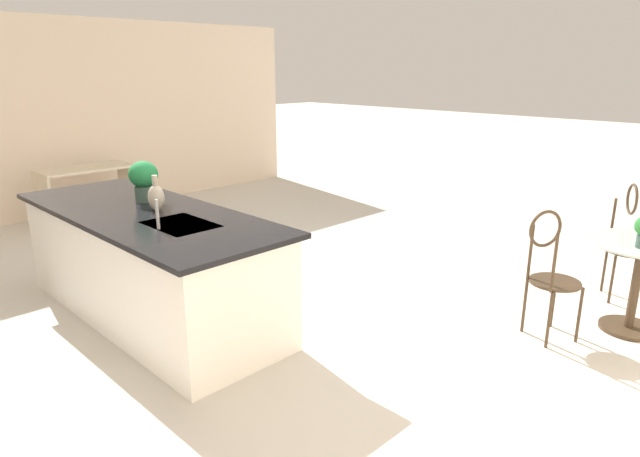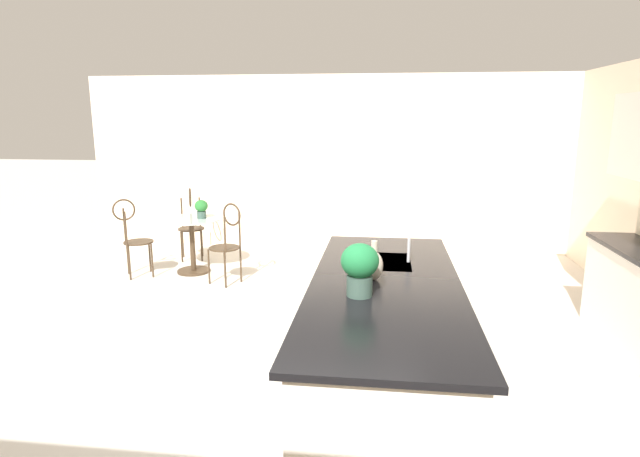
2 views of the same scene
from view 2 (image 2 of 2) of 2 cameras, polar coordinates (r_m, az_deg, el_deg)
ground_plane at (r=4.42m, az=-4.59°, el=-15.68°), size 40.00×40.00×0.00m
wall_left_window at (r=8.16m, az=1.33°, el=7.16°), size 0.12×7.80×2.70m
kitchen_island at (r=3.87m, az=7.07°, el=-12.33°), size 2.80×1.06×0.92m
bistro_table at (r=7.16m, az=-13.90°, el=-1.24°), size 0.80×0.80×0.74m
chair_near_window at (r=7.16m, az=-19.88°, el=-0.57°), size 0.52×0.52×1.04m
chair_by_island at (r=6.53m, az=-10.19°, el=-1.22°), size 0.51×0.52×1.04m
chair_toward_desk at (r=7.85m, az=-14.03°, el=0.87°), size 0.52×0.48×1.04m
sink_faucet at (r=4.21m, az=9.75°, el=-2.22°), size 0.02×0.02×0.22m
potted_plant_on_table at (r=7.06m, az=-12.95°, el=2.24°), size 0.18×0.18×0.25m
potted_plant_counter_near at (r=3.36m, az=4.41°, el=-4.16°), size 0.25×0.25×0.35m
vase_on_counter at (r=3.72m, az=5.96°, el=-4.02°), size 0.13×0.13×0.29m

